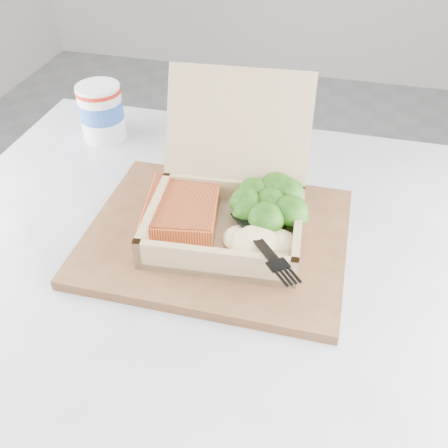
% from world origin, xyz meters
% --- Properties ---
extents(floor, '(4.00, 4.00, 0.00)m').
position_xyz_m(floor, '(0.00, 0.00, 0.00)').
color(floor, '#939398').
rests_on(floor, ground).
extents(cafe_table, '(0.76, 0.76, 0.71)m').
position_xyz_m(cafe_table, '(-0.44, -0.27, 0.53)').
color(cafe_table, black).
rests_on(cafe_table, floor).
extents(serving_tray, '(0.35, 0.28, 0.01)m').
position_xyz_m(serving_tray, '(-0.41, -0.24, 0.72)').
color(serving_tray, brown).
rests_on(serving_tray, cafe_table).
extents(takeout_container, '(0.22, 0.24, 0.18)m').
position_xyz_m(takeout_container, '(-0.40, -0.21, 0.77)').
color(takeout_container, tan).
rests_on(takeout_container, serving_tray).
extents(salmon_fillet, '(0.12, 0.14, 0.03)m').
position_xyz_m(salmon_fillet, '(-0.46, -0.23, 0.75)').
color(salmon_fillet, orange).
rests_on(salmon_fillet, takeout_container).
extents(broccoli_pile, '(0.11, 0.11, 0.04)m').
position_xyz_m(broccoli_pile, '(-0.34, -0.21, 0.76)').
color(broccoli_pile, '#377F1C').
rests_on(broccoli_pile, takeout_container).
extents(mashed_potatoes, '(0.10, 0.08, 0.03)m').
position_xyz_m(mashed_potatoes, '(-0.35, -0.28, 0.76)').
color(mashed_potatoes, beige).
rests_on(mashed_potatoes, takeout_container).
extents(plastic_fork, '(0.11, 0.14, 0.02)m').
position_xyz_m(plastic_fork, '(-0.36, -0.26, 0.77)').
color(plastic_fork, black).
rests_on(plastic_fork, mashed_potatoes).
extents(paper_cup, '(0.08, 0.08, 0.10)m').
position_xyz_m(paper_cup, '(-0.67, -0.02, 0.77)').
color(paper_cup, white).
rests_on(paper_cup, cafe_table).
extents(receipt, '(0.11, 0.16, 0.00)m').
position_xyz_m(receipt, '(-0.40, -0.03, 0.71)').
color(receipt, white).
rests_on(receipt, cafe_table).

